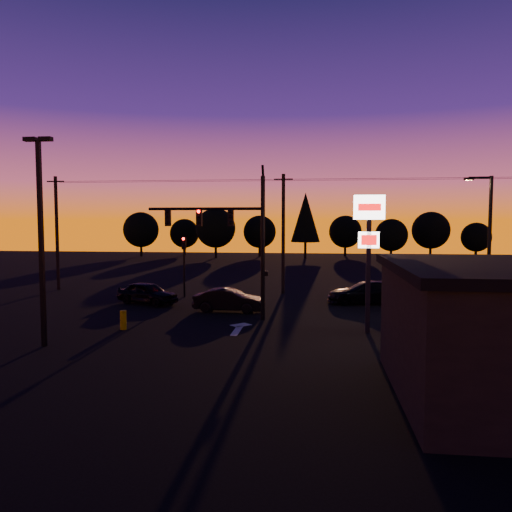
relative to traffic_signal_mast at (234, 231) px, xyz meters
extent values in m
plane|color=black|center=(0.10, -3.99, -4.94)|extent=(120.00, 120.00, 0.00)
cube|color=beige|center=(0.60, -2.99, -4.93)|extent=(0.35, 2.20, 0.01)
cube|color=beige|center=(0.60, -1.59, -4.93)|extent=(1.20, 1.20, 0.01)
cylinder|color=black|center=(1.60, 0.01, -0.94)|extent=(0.24, 0.24, 8.00)
cylinder|color=black|center=(1.60, 0.01, 3.26)|extent=(0.14, 0.52, 0.76)
cylinder|color=black|center=(-1.65, 0.01, 1.26)|extent=(6.50, 0.16, 0.16)
cube|color=black|center=(-0.20, 0.01, 0.76)|extent=(0.32, 0.22, 0.95)
sphere|color=black|center=(-0.20, -0.12, 1.11)|extent=(0.18, 0.18, 0.18)
sphere|color=black|center=(-0.20, -0.12, 0.81)|extent=(0.18, 0.18, 0.18)
sphere|color=black|center=(-0.20, -0.12, 0.51)|extent=(0.18, 0.18, 0.18)
cube|color=black|center=(-2.00, 0.01, 0.76)|extent=(0.32, 0.22, 0.95)
sphere|color=#FF0705|center=(-2.00, -0.12, 1.11)|extent=(0.18, 0.18, 0.18)
sphere|color=black|center=(-2.00, -0.12, 0.81)|extent=(0.18, 0.18, 0.18)
sphere|color=black|center=(-2.00, -0.12, 0.51)|extent=(0.18, 0.18, 0.18)
cube|color=black|center=(-3.80, 0.01, 0.76)|extent=(0.32, 0.22, 0.95)
sphere|color=black|center=(-3.80, -0.12, 1.11)|extent=(0.18, 0.18, 0.18)
sphere|color=black|center=(-3.80, -0.12, 0.81)|extent=(0.18, 0.18, 0.18)
sphere|color=black|center=(-3.80, -0.12, 0.51)|extent=(0.18, 0.18, 0.18)
cube|color=black|center=(1.78, 0.01, -2.34)|extent=(0.22, 0.18, 0.28)
cylinder|color=black|center=(-4.90, 7.51, -3.14)|extent=(0.14, 0.14, 3.60)
cube|color=black|center=(-4.90, 7.51, -1.04)|extent=(0.30, 0.20, 0.90)
sphere|color=#FF0705|center=(-4.90, 7.39, -0.72)|extent=(0.18, 0.18, 0.18)
sphere|color=black|center=(-4.90, 7.39, -1.00)|extent=(0.18, 0.18, 0.18)
sphere|color=black|center=(-4.90, 7.39, -1.28)|extent=(0.18, 0.18, 0.18)
cube|color=black|center=(-7.40, -6.99, -0.44)|extent=(0.18, 0.18, 9.00)
cube|color=black|center=(-7.75, -6.99, 4.11)|extent=(0.55, 0.30, 0.18)
cube|color=black|center=(-7.05, -6.99, 4.11)|extent=(0.55, 0.30, 0.18)
cube|color=black|center=(7.10, -2.49, -1.74)|extent=(0.22, 0.22, 6.40)
cube|color=white|center=(7.10, -2.49, 1.26)|extent=(1.50, 0.25, 1.20)
cube|color=red|center=(7.10, -2.63, 1.26)|extent=(1.10, 0.02, 0.35)
cube|color=white|center=(7.10, -2.49, -0.34)|extent=(1.00, 0.22, 0.80)
cube|color=red|center=(7.10, -2.62, -0.34)|extent=(0.75, 0.02, 0.50)
cylinder|color=black|center=(14.10, 1.51, -0.94)|extent=(0.20, 0.20, 8.00)
cylinder|color=black|center=(13.50, 1.51, 2.96)|extent=(1.20, 0.14, 0.14)
cube|color=black|center=(12.90, 1.51, 2.91)|extent=(0.50, 0.22, 0.14)
plane|color=#FFB759|center=(12.90, 1.51, 2.83)|extent=(0.35, 0.35, 0.00)
cylinder|color=black|center=(-15.90, 10.01, -0.44)|extent=(0.26, 0.26, 9.00)
cube|color=black|center=(-15.90, 10.01, 3.66)|extent=(1.40, 0.10, 0.10)
cylinder|color=black|center=(2.10, 10.01, -0.44)|extent=(0.26, 0.26, 9.00)
cube|color=black|center=(2.10, 10.01, 3.66)|extent=(1.40, 0.10, 0.10)
cylinder|color=black|center=(-6.90, 9.41, 3.61)|extent=(18.00, 0.02, 0.02)
cylinder|color=black|center=(-6.90, 10.01, 3.66)|extent=(18.00, 0.02, 0.02)
cylinder|color=black|center=(-6.90, 10.61, 3.61)|extent=(18.00, 0.02, 0.02)
cylinder|color=black|center=(11.10, 9.41, 3.61)|extent=(18.00, 0.02, 0.02)
cylinder|color=black|center=(11.10, 10.01, 3.66)|extent=(18.00, 0.02, 0.02)
cylinder|color=black|center=(11.10, 10.61, 3.61)|extent=(18.00, 0.02, 0.02)
cube|color=black|center=(9.10, -7.47, -3.54)|extent=(2.20, 0.05, 1.60)
cylinder|color=#A9A600|center=(-5.21, -3.34, -4.45)|extent=(0.32, 0.32, 0.97)
cylinder|color=black|center=(-21.90, 46.01, -4.12)|extent=(0.36, 0.36, 1.62)
sphere|color=black|center=(-21.90, 46.01, -0.87)|extent=(5.36, 5.36, 5.36)
cylinder|color=black|center=(-15.90, 49.01, -4.25)|extent=(0.36, 0.36, 1.38)
sphere|color=black|center=(-15.90, 49.01, -1.50)|extent=(4.54, 4.54, 4.54)
cylinder|color=black|center=(-9.90, 44.01, -4.06)|extent=(0.36, 0.36, 1.75)
sphere|color=black|center=(-9.90, 44.01, -0.56)|extent=(5.77, 5.78, 5.78)
cylinder|color=black|center=(-3.90, 48.01, -4.19)|extent=(0.36, 0.36, 1.50)
sphere|color=black|center=(-3.90, 48.01, -1.19)|extent=(4.95, 4.95, 4.95)
cylinder|color=black|center=(3.10, 45.01, -3.75)|extent=(0.36, 0.36, 2.38)
cone|color=black|center=(3.10, 45.01, 1.00)|extent=(4.18, 4.18, 7.12)
cylinder|color=black|center=(9.10, 50.01, -4.19)|extent=(0.36, 0.36, 1.50)
sphere|color=black|center=(9.10, 50.01, -1.19)|extent=(4.95, 4.95, 4.95)
cylinder|color=black|center=(15.10, 44.01, -4.25)|extent=(0.36, 0.36, 1.38)
sphere|color=black|center=(15.10, 44.01, -1.50)|extent=(4.54, 4.54, 4.54)
cylinder|color=black|center=(21.10, 47.01, -4.12)|extent=(0.36, 0.36, 1.62)
sphere|color=black|center=(21.10, 47.01, -0.87)|extent=(5.36, 5.36, 5.36)
cylinder|color=black|center=(27.10, 46.01, -4.31)|extent=(0.36, 0.36, 1.25)
sphere|color=black|center=(27.10, 46.01, -1.81)|extent=(4.12, 4.12, 4.12)
imported|color=black|center=(-6.56, 4.33, -4.21)|extent=(4.62, 3.24, 1.46)
imported|color=black|center=(-0.70, 2.21, -4.23)|extent=(4.33, 1.67, 1.41)
imported|color=black|center=(7.91, 6.17, -4.19)|extent=(5.34, 2.61, 1.49)
imported|color=black|center=(11.85, -5.91, -4.31)|extent=(3.85, 4.95, 1.25)
camera|label=1|loc=(4.46, -27.47, 0.66)|focal=35.00mm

